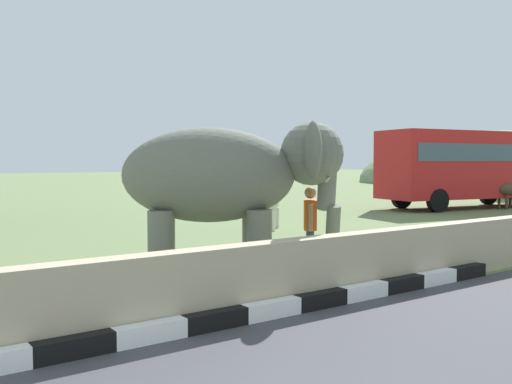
# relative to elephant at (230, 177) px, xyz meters

# --- Properties ---
(striped_curb) EXTENTS (16.20, 0.20, 0.24)m
(striped_curb) POSITION_rel_elephant_xyz_m (-4.09, -2.48, -1.74)
(striped_curb) COLOR white
(striped_curb) RESTS_ON ground_plane
(barrier_parapet) EXTENTS (28.00, 0.36, 1.00)m
(barrier_parapet) POSITION_rel_elephant_xyz_m (-1.74, -2.18, -1.36)
(barrier_parapet) COLOR tan
(barrier_parapet) RESTS_ON ground_plane
(elephant) EXTENTS (3.95, 3.44, 2.86)m
(elephant) POSITION_rel_elephant_xyz_m (0.00, 0.00, 0.00)
(elephant) COLOR #64685C
(elephant) RESTS_ON ground_plane
(person_handler) EXTENTS (0.49, 0.58, 1.66)m
(person_handler) POSITION_rel_elephant_xyz_m (1.65, -0.31, -0.93)
(person_handler) COLOR navy
(person_handler) RESTS_ON ground_plane
(bus_red) EXTENTS (8.86, 4.00, 3.50)m
(bus_red) POSITION_rel_elephant_xyz_m (17.45, 6.89, 0.22)
(bus_red) COLOR #B21E1E
(bus_red) RESTS_ON ground_plane
(cow_near) EXTENTS (1.65, 1.62, 1.23)m
(cow_near) POSITION_rel_elephant_xyz_m (5.12, 5.57, -0.99)
(cow_near) COLOR beige
(cow_near) RESTS_ON ground_plane
(cow_far) EXTENTS (1.88, 0.62, 1.23)m
(cow_far) POSITION_rel_elephant_xyz_m (18.76, 5.51, -0.99)
(cow_far) COLOR #473323
(cow_far) RESTS_ON ground_plane
(hill_east) EXTENTS (33.27, 26.62, 10.94)m
(hill_east) POSITION_rel_elephant_xyz_m (51.26, 25.27, -1.86)
(hill_east) COLOR #687C58
(hill_east) RESTS_ON ground_plane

